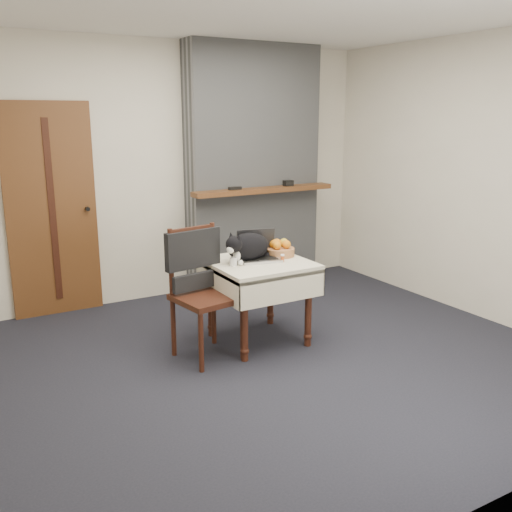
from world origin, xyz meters
The scene contains 12 objects.
ground centered at (0.00, 0.00, 0.00)m, with size 4.50×4.50×0.00m, color black.
room_shell centered at (0.00, 0.46, 1.76)m, with size 4.52×4.01×2.61m.
door centered at (-1.20, 1.97, 1.00)m, with size 0.82×0.10×2.00m.
chimney centered at (0.90, 1.85, 1.30)m, with size 1.62×0.48×2.60m.
side_table centered at (0.12, 0.39, 0.59)m, with size 0.78×0.78×0.70m.
laptop centered at (0.15, 0.45, 0.76)m, with size 0.39×0.35×0.25m.
cat centered at (0.06, 0.45, 0.81)m, with size 0.56×0.35×0.27m.
cream_jar centered at (-0.13, 0.36, 0.73)m, with size 0.06×0.06×0.07m, color silver.
pill_bottle centered at (0.27, 0.26, 0.73)m, with size 0.03×0.03×0.07m.
fruit_basket centered at (0.37, 0.46, 0.76)m, with size 0.25×0.25×0.14m.
desk_clutter centered at (0.26, 0.44, 0.70)m, with size 0.12×0.01×0.01m, color black.
chair centered at (-0.41, 0.40, 0.66)m, with size 0.53×0.53×1.03m.
Camera 1 is at (-2.17, -3.55, 1.88)m, focal length 40.00 mm.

